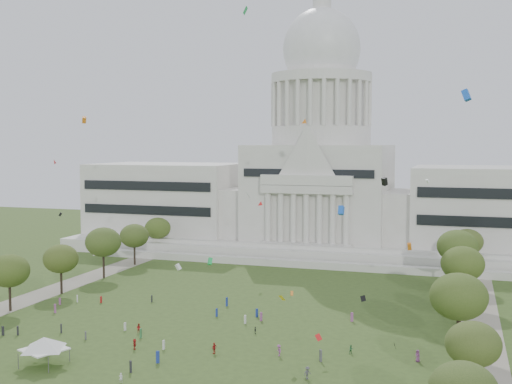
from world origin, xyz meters
name	(u,v)px	position (x,y,z in m)	size (l,w,h in m)	color
ground	(171,360)	(0.00, 0.00, 0.00)	(400.00, 400.00, 0.00)	#374C1F
capitol	(320,182)	(0.00, 113.59, 22.30)	(160.00, 64.50, 91.30)	silver
path_left	(37,296)	(-48.00, 30.00, 0.02)	(8.00, 160.00, 0.04)	gray
path_right	(480,334)	(48.00, 30.00, 0.02)	(8.00, 160.00, 0.04)	gray
row_tree_r_1	(473,344)	(46.22, -1.75, 7.66)	(7.58, 7.58, 10.78)	black
row_tree_l_2	(9,271)	(-45.04, 17.30, 8.51)	(8.42, 8.42, 11.97)	black
row_tree_r_2	(459,297)	(44.17, 17.44, 9.66)	(9.55, 9.55, 13.58)	black
row_tree_l_3	(61,259)	(-44.09, 33.92, 8.21)	(8.12, 8.12, 11.55)	black
row_tree_r_3	(460,290)	(44.40, 34.48, 7.08)	(7.01, 7.01, 9.98)	black
row_tree_l_4	(103,242)	(-44.08, 52.42, 9.39)	(9.29, 9.29, 13.21)	black
row_tree_r_4	(463,264)	(44.76, 50.04, 9.29)	(9.19, 9.19, 13.06)	black
row_tree_l_5	(134,236)	(-45.22, 71.01, 8.42)	(8.33, 8.33, 11.85)	black
row_tree_r_5	(457,246)	(43.49, 70.19, 9.93)	(9.82, 9.82, 13.96)	black
row_tree_l_6	(158,228)	(-46.87, 89.14, 8.27)	(8.19, 8.19, 11.64)	black
row_tree_r_6	(467,242)	(45.96, 88.13, 8.51)	(8.42, 8.42, 11.97)	black
event_tent	(44,343)	(-17.87, -8.40, 3.59)	(10.75, 10.75, 4.62)	#4C4C4C
person_0	(418,356)	(38.13, 11.37, 0.97)	(0.95, 0.62, 1.94)	#994C8C
person_2	(351,349)	(27.32, 11.99, 0.75)	(0.73, 0.45, 1.49)	#33723F
person_3	(279,350)	(16.19, 7.20, 0.96)	(1.24, 0.64, 1.91)	#994C8C
person_4	(214,348)	(5.63, 5.00, 0.95)	(1.11, 0.61, 1.90)	#B21E1E
person_5	(135,344)	(-8.14, 3.00, 0.91)	(1.69, 0.67, 1.82)	#B21E1E
person_7	(121,378)	(-2.59, -11.29, 0.74)	(0.54, 0.39, 1.48)	silver
person_8	(139,328)	(-12.12, 11.82, 0.86)	(0.83, 0.52, 1.72)	#B21E1E
person_9	(307,373)	(23.06, -1.52, 0.96)	(1.24, 0.64, 1.93)	#4C4C51
person_10	(255,330)	(8.70, 17.62, 0.68)	(0.80, 0.44, 1.36)	#26262B
distant_crowd	(151,324)	(-11.07, 14.73, 0.86)	(66.73, 42.59, 1.95)	#4C4C51
kite_swarm	(181,173)	(-1.56, 8.10, 29.95)	(87.04, 102.22, 65.69)	white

